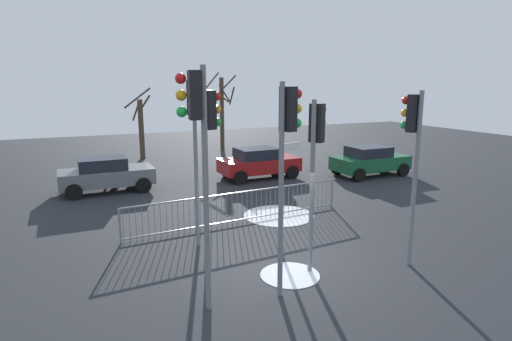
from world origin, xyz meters
name	(u,v)px	position (x,y,z in m)	size (l,w,h in m)	color
ground_plane	(289,262)	(0.00, 0.00, 0.00)	(60.00, 60.00, 0.00)	#26282D
traffic_light_foreground_right	(197,136)	(-2.72, -1.29, 3.57)	(0.57, 0.34, 4.88)	slate
traffic_light_foreground_left	(316,147)	(0.35, -0.58, 3.07)	(0.51, 0.42, 4.19)	slate
traffic_light_rear_left	(209,138)	(-1.94, 0.46, 3.29)	(0.54, 0.38, 4.49)	slate
traffic_light_rear_right	(413,139)	(2.71, -1.20, 3.21)	(0.36, 0.56, 4.38)	slate
traffic_light_mid_left	(287,142)	(-0.86, -1.38, 3.36)	(0.56, 0.37, 4.59)	slate
traffic_light_mid_right	(194,125)	(-1.85, 1.98, 3.45)	(0.38, 0.54, 4.72)	slate
direction_sign_post	(282,187)	(0.24, 0.90, 1.79)	(0.76, 0.27, 3.20)	slate
pedestrian_guard_railing	(240,207)	(-0.01, 3.38, 0.55)	(7.66, 0.63, 1.07)	slate
car_grey_far	(106,174)	(-3.63, 9.53, 0.77)	(3.82, 1.96, 1.47)	slate
car_red_trailing	(259,162)	(3.33, 9.23, 0.77)	(3.83, 1.97, 1.47)	maroon
car_green_mid	(370,160)	(8.60, 7.48, 0.77)	(3.83, 1.97, 1.47)	#195933
bare_tree_left	(141,126)	(-0.91, 16.95, 1.98)	(1.66, 1.03, 4.24)	#473828
bare_tree_centre	(222,110)	(4.67, 18.09, 2.71)	(2.14, 1.96, 5.22)	#473828
snow_patch_kerb	(279,215)	(1.54, 3.58, 0.01)	(2.45, 2.45, 0.01)	white
snow_patch_island	(290,275)	(-0.33, -0.66, 0.01)	(1.44, 1.44, 0.01)	silver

